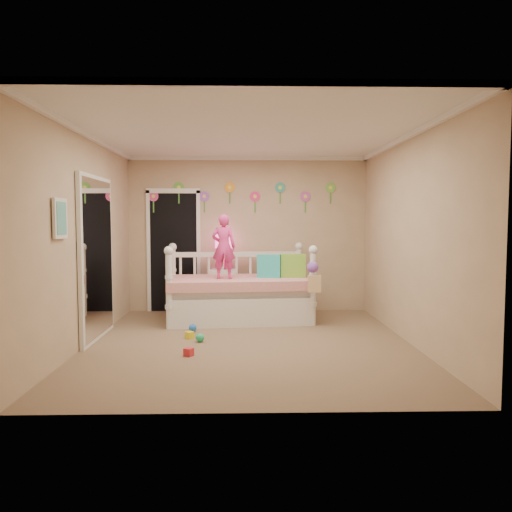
{
  "coord_description": "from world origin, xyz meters",
  "views": [
    {
      "loc": [
        -0.06,
        -6.04,
        1.51
      ],
      "look_at": [
        0.1,
        0.6,
        1.05
      ],
      "focal_mm": 34.41,
      "sensor_mm": 36.0,
      "label": 1
    }
  ],
  "objects_px": {
    "daybed": "(239,282)",
    "nightstand": "(224,291)",
    "child": "(224,247)",
    "table_lamp": "(224,245)"
  },
  "relations": [
    {
      "from": "table_lamp",
      "to": "daybed",
      "type": "bearing_deg",
      "value": -67.15
    },
    {
      "from": "child",
      "to": "nightstand",
      "type": "relative_size",
      "value": 1.33
    },
    {
      "from": "child",
      "to": "daybed",
      "type": "bearing_deg",
      "value": -134.97
    },
    {
      "from": "child",
      "to": "nightstand",
      "type": "xyz_separation_m",
      "value": [
        -0.04,
        0.81,
        -0.78
      ]
    },
    {
      "from": "child",
      "to": "table_lamp",
      "type": "relative_size",
      "value": 1.58
    },
    {
      "from": "daybed",
      "to": "nightstand",
      "type": "xyz_separation_m",
      "value": [
        -0.27,
        0.63,
        -0.23
      ]
    },
    {
      "from": "nightstand",
      "to": "table_lamp",
      "type": "relative_size",
      "value": 1.19
    },
    {
      "from": "table_lamp",
      "to": "child",
      "type": "bearing_deg",
      "value": -87.46
    },
    {
      "from": "daybed",
      "to": "table_lamp",
      "type": "xyz_separation_m",
      "value": [
        -0.27,
        0.63,
        0.54
      ]
    },
    {
      "from": "daybed",
      "to": "child",
      "type": "xyz_separation_m",
      "value": [
        -0.23,
        -0.18,
        0.55
      ]
    }
  ]
}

